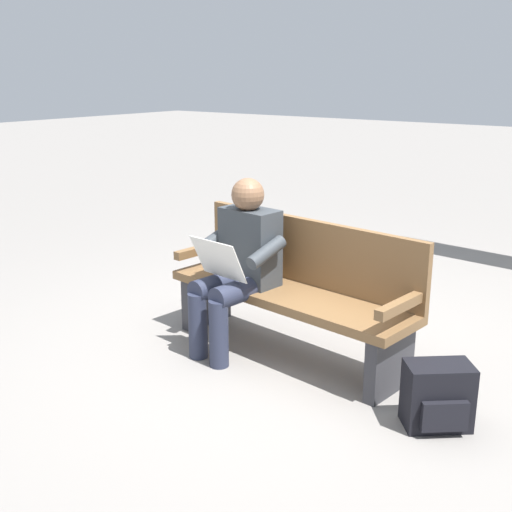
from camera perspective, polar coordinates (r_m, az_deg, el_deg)
The scene contains 4 objects.
ground_plane at distance 4.39m, azimuth 2.78°, elevation -8.70°, with size 40.00×40.00×0.00m, color gray.
bench_near at distance 4.27m, azimuth 3.48°, elevation -2.80°, with size 1.84×0.68×0.90m.
person_seated at distance 4.24m, azimuth -1.58°, elevation -0.49°, with size 0.60×0.60×1.18m.
backpack at distance 3.61m, azimuth 16.02°, elevation -12.04°, with size 0.40×0.39×0.36m.
Camera 1 is at (-2.20, 3.31, 1.85)m, focal length 44.50 mm.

